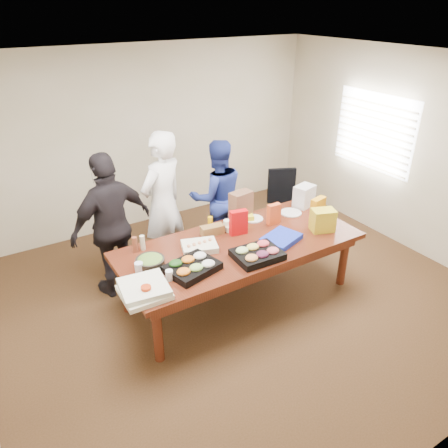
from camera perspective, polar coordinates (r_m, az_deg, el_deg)
floor at (r=5.34m, az=1.99°, el=-9.59°), size 5.50×5.00×0.02m
ceiling at (r=4.28m, az=2.62°, el=20.81°), size 5.50×5.00×0.02m
wall_back at (r=6.74m, az=-9.80°, el=11.19°), size 5.50×0.04×2.70m
wall_right at (r=6.49m, az=23.19°, el=8.72°), size 0.04×5.00×2.70m
window_panel at (r=6.77m, az=19.24°, el=11.48°), size 0.03×1.40×1.10m
window_blinds at (r=6.74m, az=19.01°, el=11.45°), size 0.04×1.36×1.00m
conference_table at (r=5.11m, az=2.06°, el=-6.15°), size 2.80×1.20×0.75m
office_chair at (r=6.45m, az=8.46°, el=2.34°), size 0.66×0.66×0.98m
person_center at (r=5.44m, az=-8.11°, el=2.62°), size 0.81×0.69×1.88m
person_right at (r=5.92m, az=-0.90°, el=3.62°), size 0.90×0.77×1.61m
person_left at (r=5.15m, az=-14.63°, el=-0.24°), size 1.12×0.68×1.77m
veggie_tray at (r=4.42m, az=-4.25°, el=-5.79°), size 0.59×0.50×0.08m
fruit_tray at (r=4.64m, az=4.45°, el=-4.06°), size 0.52×0.42×0.08m
sheet_cake at (r=4.79m, az=-3.27°, el=-2.98°), size 0.45×0.39×0.07m
salad_bowl at (r=4.53m, az=-9.74°, el=-5.10°), size 0.37×0.37×0.10m
chip_bag_blue at (r=4.97m, az=7.59°, el=-1.95°), size 0.51×0.44×0.06m
chip_bag_red at (r=5.03m, az=1.94°, el=0.21°), size 0.22×0.12×0.30m
chip_bag_yellow at (r=5.42m, az=12.29°, el=1.81°), size 0.23×0.13×0.32m
chip_bag_orange at (r=5.31m, az=6.61°, el=1.32°), size 0.17×0.08×0.26m
mayo_jar at (r=5.15m, az=0.38°, el=-0.15°), size 0.10×0.10×0.13m
mustard_bottle at (r=5.16m, az=-1.83°, el=0.13°), size 0.07×0.07×0.16m
dressing_bottle at (r=4.80m, az=-11.73°, el=-2.69°), size 0.06×0.06×0.18m
ranch_bottle at (r=4.83m, az=-10.76°, el=-2.45°), size 0.06×0.06×0.17m
banana_bunch at (r=5.39m, az=2.71°, el=0.81°), size 0.25×0.19×0.07m
bread_loaf at (r=5.07m, az=-1.57°, el=-0.78°), size 0.29×0.15×0.11m
kraft_bag at (r=5.36m, az=2.25°, el=2.44°), size 0.30×0.20×0.37m
red_cup at (r=4.09m, az=-10.25°, el=-8.89°), size 0.12×0.12×0.13m
clear_cup_a at (r=4.30m, az=-7.27°, el=-6.75°), size 0.09×0.09×0.11m
clear_cup_b at (r=4.45m, az=-11.20°, el=-5.74°), size 0.11×0.11×0.12m
pizza_box_lower at (r=4.16m, az=-10.51°, el=-8.92°), size 0.44×0.44×0.05m
pizza_box_upper at (r=4.14m, az=-10.59°, el=-8.21°), size 0.48×0.48×0.05m
plate_a at (r=5.65m, az=8.86°, el=1.49°), size 0.28×0.28×0.02m
plate_b at (r=5.44m, az=3.94°, el=0.71°), size 0.30×0.30×0.02m
dip_bowl_a at (r=5.16m, az=0.94°, el=-0.49°), size 0.18×0.18×0.07m
dip_bowl_b at (r=5.08m, az=-2.12°, el=-1.08°), size 0.14×0.14×0.05m
grocery_bag_white at (r=5.82m, az=10.58°, el=3.67°), size 0.31×0.26×0.29m
grocery_bag_yellow at (r=5.25m, az=12.98°, el=0.50°), size 0.32×0.27×0.27m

